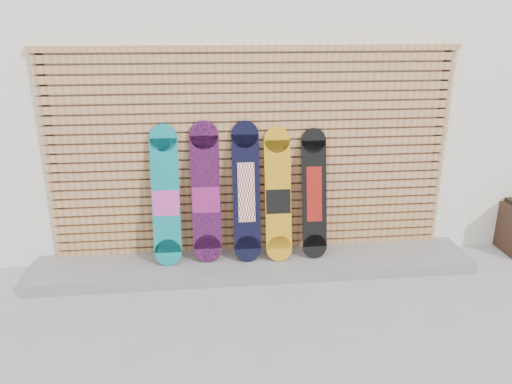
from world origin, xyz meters
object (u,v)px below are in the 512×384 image
at_px(snowboard_3, 278,196).
at_px(snowboard_4, 314,194).
at_px(snowboard_1, 206,194).
at_px(snowboard_2, 246,192).
at_px(snowboard_0, 166,197).

relative_size(snowboard_3, snowboard_4, 1.02).
xyz_separation_m(snowboard_1, snowboard_3, (0.75, -0.03, -0.04)).
bearing_deg(snowboard_1, snowboard_4, -0.60).
bearing_deg(snowboard_3, snowboard_2, 177.52).
height_order(snowboard_3, snowboard_4, snowboard_3).
xyz_separation_m(snowboard_0, snowboard_3, (1.15, -0.01, -0.03)).
height_order(snowboard_0, snowboard_4, snowboard_0).
xyz_separation_m(snowboard_0, snowboard_1, (0.41, 0.02, 0.01)).
height_order(snowboard_2, snowboard_4, snowboard_2).
xyz_separation_m(snowboard_1, snowboard_2, (0.42, -0.01, 0.01)).
distance_m(snowboard_2, snowboard_3, 0.33).
bearing_deg(snowboard_2, snowboard_4, 0.23).
bearing_deg(snowboard_3, snowboard_0, 179.47).
relative_size(snowboard_0, snowboard_1, 0.98).
bearing_deg(snowboard_3, snowboard_4, 2.55).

